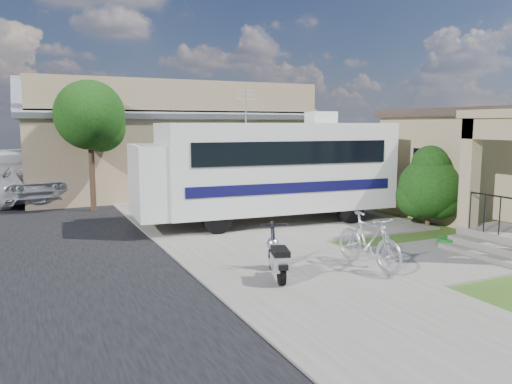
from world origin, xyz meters
name	(u,v)px	position (x,y,z in m)	size (l,w,h in m)	color
ground	(323,262)	(0.00, 0.00, 0.00)	(120.00, 120.00, 0.00)	#244211
sidewalk_slab	(164,201)	(-1.00, 10.00, 0.03)	(4.00, 80.00, 0.06)	#5E5B54
driveway_slab	(286,221)	(1.50, 4.50, 0.03)	(7.00, 6.00, 0.05)	#5E5B54
walk_slab	(457,256)	(3.00, -1.00, 0.03)	(4.00, 3.00, 0.05)	#5E5B54
warehouse	(162,147)	(0.00, 13.97, 1.99)	(12.50, 8.40, 5.04)	#887555
street_tree_a	(93,119)	(-3.70, 9.05, 3.25)	(2.44, 2.40, 4.58)	#302015
street_tree_b	(68,118)	(-3.70, 19.05, 3.39)	(2.44, 2.40, 4.73)	#302015
street_tree_c	(57,124)	(-3.70, 28.05, 3.10)	(2.44, 2.40, 4.42)	#302015
motorhome	(268,167)	(0.83, 4.50, 1.74)	(8.06, 3.01, 4.06)	silver
shrub	(429,185)	(4.98, 2.00, 1.25)	(1.99, 1.90, 2.44)	#302015
scooter	(278,258)	(-1.57, -0.79, 0.45)	(0.75, 1.50, 1.01)	black
bicycle	(369,244)	(0.48, -0.97, 0.58)	(0.54, 1.92, 1.15)	#B7B7BF
pickup_truck	(30,183)	(-5.78, 12.52, 0.75)	(2.49, 5.39, 1.50)	silver
van	(11,167)	(-6.55, 19.73, 0.85)	(2.38, 5.85, 1.70)	silver
garden_hose	(446,243)	(3.50, -0.17, 0.10)	(0.43, 0.43, 0.19)	#14641C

